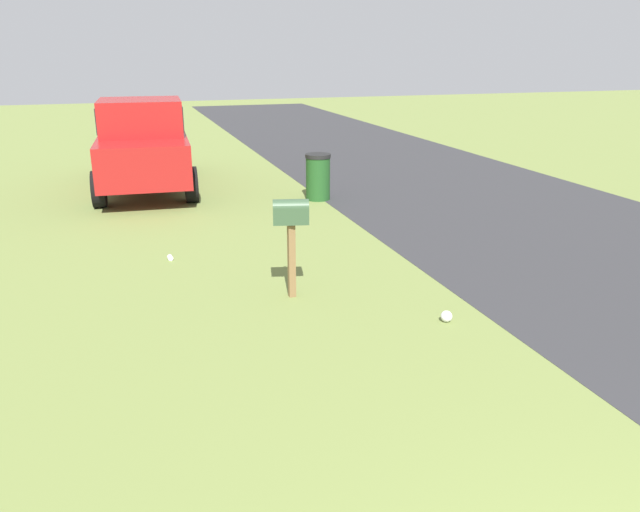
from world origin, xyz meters
name	(u,v)px	position (x,y,z in m)	size (l,w,h in m)	color
mailbox	(291,220)	(6.95, 0.69, 1.05)	(0.30, 0.49, 1.33)	brown
pickup_truck	(143,142)	(14.42, 2.15, 1.10)	(5.33, 2.37, 2.09)	maroon
trash_bin	(318,177)	(12.23, -1.35, 0.50)	(0.55, 0.55, 0.99)	#1E4C1E
litter_bag_by_mailbox	(446,316)	(5.58, -0.88, 0.07)	(0.14, 0.14, 0.14)	silver
litter_cup_midfield_a	(170,258)	(8.98, 2.11, 0.04)	(0.08, 0.08, 0.10)	white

